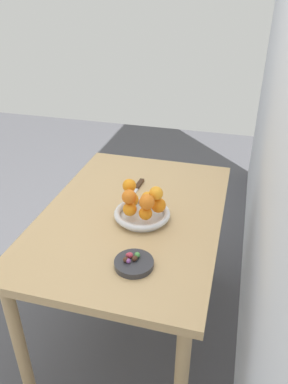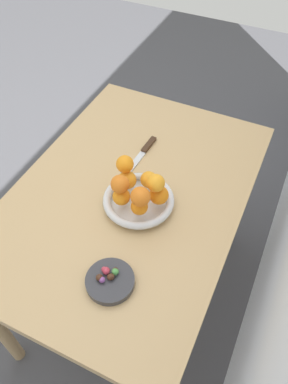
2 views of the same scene
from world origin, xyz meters
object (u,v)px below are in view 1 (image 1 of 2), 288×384
Objects in this scene: orange_7 at (129,186)px; candy_ball_6 at (137,255)px; candy_dish at (134,263)px; knife at (135,190)px; orange_1 at (148,198)px; candy_ball_0 at (128,261)px; candy_ball_2 at (137,255)px; fruit_bowl at (142,215)px; candy_ball_7 at (130,255)px; candy_ball_3 at (128,255)px; candy_ball_5 at (135,258)px; orange_5 at (147,202)px; orange_4 at (145,213)px; orange_8 at (156,193)px; orange_0 at (158,205)px; candy_ball_4 at (134,259)px; dining_table at (133,229)px; orange_6 at (129,197)px; orange_3 at (130,209)px; candy_ball_1 at (126,260)px; orange_2 at (131,199)px.

candy_ball_6 is at bearing 21.79° from orange_7.
knife is at bearing -164.02° from candy_dish.
orange_1 reaches higher than candy_dish.
candy_ball_0 is (0.34, 0.10, -0.10)m from orange_7.
candy_ball_2 is 0.07× the size of knife.
candy_ball_7 reaches higher than fruit_bowl.
orange_1 reaches higher than candy_ball_3.
candy_ball_2 is at bearing 152.86° from candy_ball_0.
candy_ball_0 reaches higher than candy_dish.
candy_ball_2 reaches higher than candy_ball_5.
orange_5 is 0.23m from candy_ball_6.
orange_8 is (-0.06, 0.03, 0.06)m from orange_4.
candy_ball_5 is (0.23, 0.02, -0.09)m from orange_5.
candy_ball_2 is at bearing 7.03° from orange_4.
orange_8 is 0.29m from knife.
candy_ball_0 is (0.31, -0.02, -0.10)m from orange_8.
orange_0 is 0.30m from candy_ball_4.
candy_ball_6 is at bearing 171.45° from candy_ball_5.
dining_table is 0.20m from orange_4.
orange_4 is 2.81× the size of candy_ball_2.
orange_6 is 0.29m from candy_ball_0.
orange_0 reaches higher than candy_ball_3.
candy_ball_0 and candy_ball_4 have the same top height.
orange_3 is at bearing -24.89° from orange_1.
orange_3 is 2.87× the size of candy_ball_1.
orange_4 is 2.73× the size of candy_ball_1.
fruit_bowl is at bearing 136.50° from orange_3.
candy_ball_5 is at bearing 6.04° from orange_4.
candy_dish is 2.58× the size of orange_4.
orange_7 reaches higher than orange_4.
candy_ball_0 reaches higher than dining_table.
knife reaches higher than dining_table.
orange_6 is 3.66× the size of candy_ball_3.
orange_5 is (-0.23, -0.01, 0.11)m from candy_dish.
orange_2 is 0.20m from knife.
knife is (-0.51, -0.15, -0.03)m from candy_ball_4.
candy_ball_7 reaches higher than candy_ball_6.
candy_ball_1 is at bearing 12.96° from knife.
orange_5 is 0.14m from orange_7.
orange_1 is 0.10m from orange_8.
candy_ball_7 is 0.51m from knife.
candy_ball_6 is at bearing 20.98° from orange_2.
candy_ball_7 is (0.22, -0.00, -0.09)m from orange_5.
orange_1 reaches higher than candy_ball_7.
fruit_bowl is 1.69× the size of candy_dish.
candy_ball_3 is 0.03m from candy_ball_4.
orange_0 is 0.30m from candy_ball_5.
candy_ball_4 is at bearing 17.93° from dining_table.
candy_ball_0 is 0.03m from candy_ball_7.
orange_5 is 2.80× the size of candy_ball_7.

